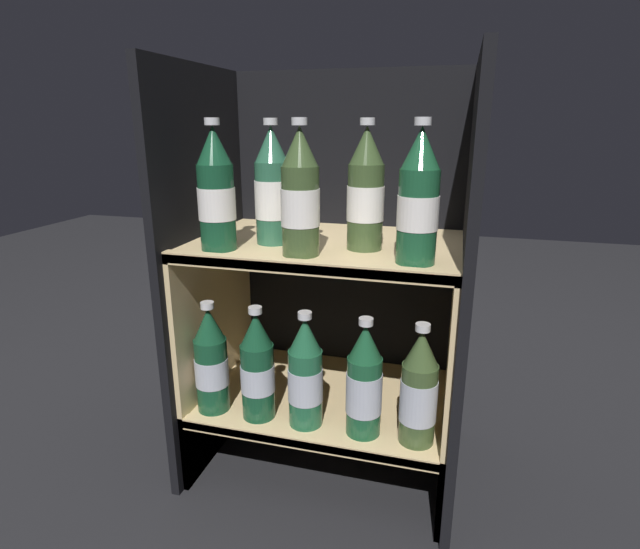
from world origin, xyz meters
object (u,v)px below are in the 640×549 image
bottle_upper_front_1 (300,197)px  bottle_lower_front_0 (211,363)px  bottle_lower_front_3 (364,384)px  bottle_upper_front_2 (418,201)px  bottle_upper_back_0 (272,190)px  bottle_upper_back_1 (366,193)px  bottle_lower_front_4 (419,391)px  bottle_lower_front_2 (305,376)px  bottle_upper_front_0 (216,193)px  bottle_lower_front_1 (257,369)px

bottle_upper_front_1 → bottle_lower_front_0: (-0.21, 0.00, -0.38)m
bottle_upper_front_1 → bottle_lower_front_3: bottle_upper_front_1 is taller
bottle_upper_front_2 → bottle_lower_front_0: bearing=180.0°
bottle_upper_front_2 → bottle_upper_back_0: (-0.31, 0.08, -0.00)m
bottle_lower_front_0 → bottle_lower_front_3: bearing=0.0°
bottle_lower_front_0 → bottle_lower_front_3: (0.35, 0.00, -0.00)m
bottle_upper_front_1 → bottle_upper_back_1: bearing=36.8°
bottle_upper_back_0 → bottle_lower_front_4: bottle_upper_back_0 is taller
bottle_upper_back_1 → bottle_lower_front_3: (0.02, -0.08, -0.38)m
bottle_upper_back_1 → bottle_lower_front_2: size_ratio=1.00×
bottle_upper_front_2 → bottle_lower_front_4: (0.02, 0.00, -0.38)m
bottle_upper_front_2 → bottle_lower_front_4: bottle_upper_front_2 is taller
bottle_lower_front_4 → bottle_upper_back_0: bearing=166.0°
bottle_upper_front_2 → bottle_lower_front_2: (-0.21, 0.00, -0.38)m
bottle_upper_front_0 → bottle_upper_front_1: 0.18m
bottle_upper_front_2 → bottle_lower_front_0: size_ratio=1.00×
bottle_upper_back_0 → bottle_upper_back_1: (0.20, -0.00, 0.00)m
bottle_upper_front_0 → bottle_lower_front_0: (-0.04, 0.00, -0.38)m
bottle_lower_front_1 → bottle_lower_front_4: 0.35m
bottle_upper_front_1 → bottle_lower_front_4: bearing=0.0°
bottle_lower_front_4 → bottle_lower_front_3: bearing=180.0°
bottle_upper_back_1 → bottle_lower_front_1: (-0.21, -0.08, -0.38)m
bottle_upper_front_1 → bottle_lower_front_0: bottle_upper_front_1 is taller
bottle_upper_front_2 → bottle_upper_back_1: bearing=143.2°
bottle_upper_front_0 → bottle_upper_back_0: 0.12m
bottle_lower_front_3 → bottle_lower_front_0: bearing=180.0°
bottle_upper_back_1 → bottle_upper_front_0: bearing=-163.9°
bottle_upper_front_2 → bottle_upper_back_0: 0.32m
bottle_upper_back_0 → bottle_lower_front_1: bearing=-99.9°
bottle_lower_front_0 → bottle_upper_back_1: bearing=14.3°
bottle_lower_front_1 → bottle_lower_front_2: size_ratio=1.00×
bottle_upper_front_2 → bottle_upper_back_0: size_ratio=1.00×
bottle_upper_back_1 → bottle_lower_front_2: bearing=-141.5°
bottle_lower_front_0 → bottle_lower_front_2: same height
bottle_upper_front_1 → bottle_upper_front_2: 0.22m
bottle_upper_back_0 → bottle_lower_front_0: 0.41m
bottle_lower_front_0 → bottle_lower_front_3: 0.35m
bottle_upper_front_1 → bottle_lower_front_1: bearing=-180.0°
bottle_upper_front_0 → bottle_lower_front_3: 0.49m
bottle_upper_front_0 → bottle_lower_front_1: bottle_upper_front_0 is taller
bottle_lower_front_1 → bottle_lower_front_4: (0.35, 0.00, -0.00)m
bottle_lower_front_0 → bottle_lower_front_3: size_ratio=1.00×
bottle_upper_back_1 → bottle_lower_front_2: (-0.10, -0.08, -0.38)m
bottle_upper_front_0 → bottle_lower_front_2: 0.42m
bottle_lower_front_1 → bottle_lower_front_2: 0.11m
bottle_upper_back_0 → bottle_lower_front_2: (0.09, -0.08, -0.38)m
bottle_upper_front_2 → bottle_upper_back_0: same height
bottle_upper_back_0 → bottle_upper_back_1: 0.20m
bottle_upper_front_1 → bottle_lower_front_0: size_ratio=1.00×
bottle_upper_back_0 → bottle_lower_front_3: bearing=-20.5°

